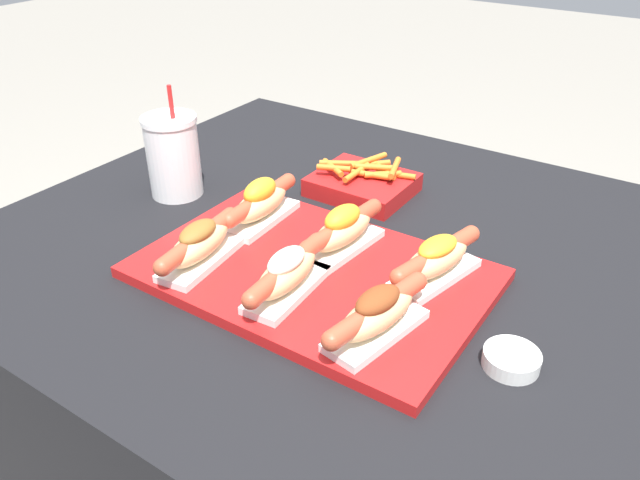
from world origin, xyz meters
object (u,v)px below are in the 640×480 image
hot_dog_0 (199,244)px  hot_dog_3 (261,203)px  serving_tray (313,273)px  hot_dog_5 (436,259)px  hot_dog_1 (287,273)px  sauce_bowl (511,359)px  hot_dog_4 (342,230)px  fries_basket (363,183)px  drink_cup (173,156)px  hot_dog_2 (377,314)px

hot_dog_0 → hot_dog_3: bearing=91.7°
serving_tray → hot_dog_5: 0.19m
hot_dog_1 → hot_dog_3: 0.22m
serving_tray → sauce_bowl: bearing=-4.2°
hot_dog_0 → hot_dog_1: bearing=3.8°
hot_dog_1 → hot_dog_5: size_ratio=1.02×
sauce_bowl → hot_dog_4: bearing=163.0°
sauce_bowl → fries_basket: (-0.40, 0.32, 0.01)m
sauce_bowl → serving_tray: bearing=175.8°
hot_dog_3 → drink_cup: (-0.22, 0.02, 0.02)m
hot_dog_3 → fries_basket: size_ratio=1.08×
serving_tray → hot_dog_3: hot_dog_3 is taller
serving_tray → drink_cup: 0.40m
hot_dog_0 → drink_cup: 0.29m
serving_tray → drink_cup: bearing=166.1°
hot_dog_2 → fries_basket: 0.45m
hot_dog_5 → hot_dog_2: bearing=-93.0°
serving_tray → hot_dog_5: (0.16, 0.08, 0.04)m
drink_cup → fries_basket: (0.29, 0.20, -0.06)m
serving_tray → fries_basket: fries_basket is taller
hot_dog_3 → sauce_bowl: (0.47, -0.10, -0.04)m
hot_dog_4 → fries_basket: bearing=112.3°
hot_dog_3 → fries_basket: bearing=71.7°
serving_tray → drink_cup: (-0.38, 0.09, 0.07)m
hot_dog_2 → sauce_bowl: 0.18m
hot_dog_1 → hot_dog_3: size_ratio=1.00×
hot_dog_0 → sauce_bowl: 0.47m
serving_tray → drink_cup: size_ratio=2.41×
serving_tray → hot_dog_3: bearing=155.0°
sauce_bowl → drink_cup: (-0.70, 0.12, 0.07)m
hot_dog_3 → drink_cup: drink_cup is taller
serving_tray → hot_dog_4: 0.08m
hot_dog_5 → drink_cup: size_ratio=0.90×
hot_dog_0 → drink_cup: bearing=142.2°
hot_dog_2 → hot_dog_5: hot_dog_2 is taller
drink_cup → fries_basket: 0.36m
hot_dog_1 → hot_dog_5: 0.22m
hot_dog_5 → drink_cup: drink_cup is taller
serving_tray → hot_dog_4: hot_dog_4 is taller
hot_dog_0 → drink_cup: drink_cup is taller
fries_basket → sauce_bowl: bearing=-38.3°
hot_dog_1 → hot_dog_4: bearing=89.0°
serving_tray → drink_cup: drink_cup is taller
hot_dog_2 → hot_dog_3: hot_dog_3 is taller
hot_dog_5 → hot_dog_0: bearing=-153.1°
hot_dog_0 → hot_dog_2: hot_dog_2 is taller
hot_dog_4 → drink_cup: bearing=176.7°
hot_dog_1 → drink_cup: bearing=156.7°
sauce_bowl → hot_dog_5: bearing=146.4°
hot_dog_1 → drink_cup: drink_cup is taller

